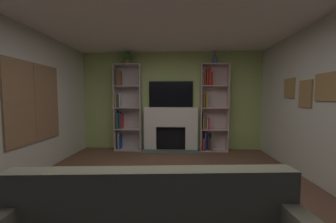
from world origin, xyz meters
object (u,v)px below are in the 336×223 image
fireplace (171,127)px  vase_with_flowers (215,59)px  tv (171,94)px  potted_plant (128,58)px  bookshelf_left (126,108)px  bookshelf_right (210,109)px

fireplace → vase_with_flowers: vase_with_flowers is taller
tv → potted_plant: (-1.12, -0.12, 0.94)m
tv → bookshelf_left: bearing=-175.9°
potted_plant → vase_with_flowers: 2.23m
bookshelf_left → tv: bearing=4.1°
bookshelf_left → bookshelf_right: (2.23, 0.01, -0.04)m
fireplace → bookshelf_left: (-1.20, -0.00, 0.52)m
fireplace → bookshelf_right: 1.14m
fireplace → vase_with_flowers: (1.12, -0.04, 1.76)m
fireplace → vase_with_flowers: bearing=-2.0°
potted_plant → vase_with_flowers: bearing=-0.0°
bookshelf_right → potted_plant: potted_plant is taller
tv → bookshelf_right: bookshelf_right is taller
bookshelf_left → bookshelf_right: size_ratio=1.00×
fireplace → bookshelf_left: bearing=-179.8°
bookshelf_right → vase_with_flowers: bearing=-24.8°
potted_plant → vase_with_flowers: vase_with_flowers is taller
tv → bookshelf_right: 1.10m
vase_with_flowers → fireplace: bearing=178.0°
tv → vase_with_flowers: size_ratio=3.50×
tv → vase_with_flowers: (1.12, -0.12, 0.88)m
tv → bookshelf_right: (1.03, -0.08, -0.39)m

